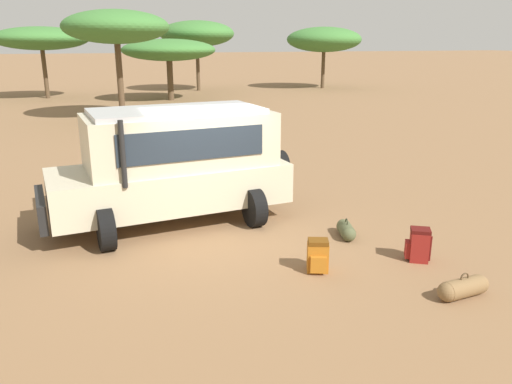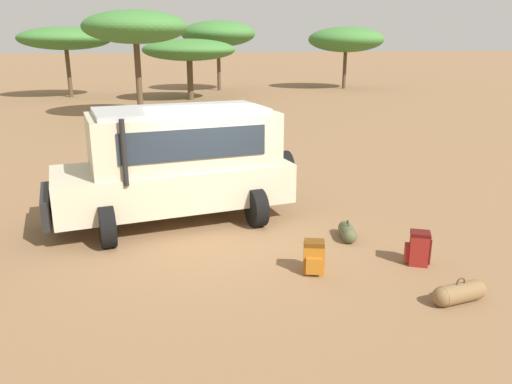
# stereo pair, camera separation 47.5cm
# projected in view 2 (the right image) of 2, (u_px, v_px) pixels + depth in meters

# --- Properties ---
(ground_plane) EXTENTS (320.00, 320.00, 0.00)m
(ground_plane) POSITION_uv_depth(u_px,v_px,m) (217.00, 230.00, 10.34)
(ground_plane) COLOR olive
(safari_vehicle) EXTENTS (5.43, 3.03, 2.44)m
(safari_vehicle) POSITION_uv_depth(u_px,v_px,m) (178.00, 162.00, 10.60)
(safari_vehicle) COLOR beige
(safari_vehicle) RESTS_ON ground_plane
(backpack_beside_front_wheel) EXTENTS (0.48, 0.43, 0.60)m
(backpack_beside_front_wheel) POSITION_uv_depth(u_px,v_px,m) (418.00, 248.00, 8.70)
(backpack_beside_front_wheel) COLOR maroon
(backpack_beside_front_wheel) RESTS_ON ground_plane
(backpack_cluster_center) EXTENTS (0.42, 0.43, 0.57)m
(backpack_cluster_center) POSITION_uv_depth(u_px,v_px,m) (314.00, 258.00, 8.38)
(backpack_cluster_center) COLOR #B26619
(backpack_cluster_center) RESTS_ON ground_plane
(duffel_bag_low_black_case) EXTENTS (0.41, 0.73, 0.39)m
(duffel_bag_low_black_case) POSITION_uv_depth(u_px,v_px,m) (347.00, 232.00, 9.87)
(duffel_bag_low_black_case) COLOR #4C5133
(duffel_bag_low_black_case) RESTS_ON ground_plane
(duffel_bag_soft_canvas) EXTENTS (0.93, 0.36, 0.41)m
(duffel_bag_soft_canvas) POSITION_uv_depth(u_px,v_px,m) (459.00, 293.00, 7.46)
(duffel_bag_soft_canvas) COLOR brown
(duffel_bag_soft_canvas) RESTS_ON ground_plane
(acacia_tree_left_mid) EXTENTS (6.18, 5.26, 4.68)m
(acacia_tree_left_mid) POSITION_uv_depth(u_px,v_px,m) (65.00, 39.00, 33.63)
(acacia_tree_left_mid) COLOR brown
(acacia_tree_left_mid) RESTS_ON ground_plane
(acacia_tree_centre_back) EXTENTS (5.05, 5.07, 5.21)m
(acacia_tree_centre_back) POSITION_uv_depth(u_px,v_px,m) (135.00, 27.00, 24.15)
(acacia_tree_centre_back) COLOR brown
(acacia_tree_centre_back) RESTS_ON ground_plane
(acacia_tree_right_mid) EXTENTS (6.03, 5.63, 3.90)m
(acacia_tree_right_mid) POSITION_uv_depth(u_px,v_px,m) (189.00, 50.00, 32.34)
(acacia_tree_right_mid) COLOR brown
(acacia_tree_right_mid) RESTS_ON ground_plane
(acacia_tree_far_right) EXTENTS (5.67, 6.14, 5.26)m
(acacia_tree_far_right) POSITION_uv_depth(u_px,v_px,m) (218.00, 34.00, 38.33)
(acacia_tree_far_right) COLOR brown
(acacia_tree_far_right) RESTS_ON ground_plane
(acacia_tree_distant_right) EXTENTS (6.12, 5.60, 4.85)m
(acacia_tree_distant_right) POSITION_uv_depth(u_px,v_px,m) (346.00, 40.00, 39.98)
(acacia_tree_distant_right) COLOR brown
(acacia_tree_distant_right) RESTS_ON ground_plane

